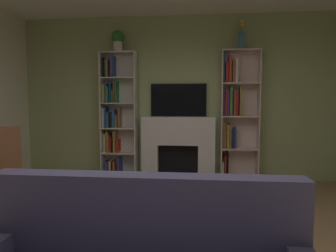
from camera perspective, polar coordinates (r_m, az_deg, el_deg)
The scene contains 7 objects.
wall_back_accent at distance 5.39m, azimuth 2.07°, elevation 5.35°, with size 5.80×0.06×2.85m, color #9FB077.
fireplace at distance 5.30m, azimuth 1.92°, elevation -3.80°, with size 1.38×0.53×1.10m.
tv at distance 5.33m, azimuth 2.02°, elevation 4.95°, with size 0.98×0.06×0.57m, color black.
bookshelf_left at distance 5.47m, azimuth -9.86°, elevation 1.53°, with size 0.63×0.28×2.22m.
bookshelf_right at distance 5.27m, azimuth 12.54°, elevation 2.33°, with size 0.63×0.28×2.22m.
potted_plant at distance 5.50m, azimuth -9.47°, elevation 15.78°, with size 0.22×0.22×0.37m.
vase_with_flowers at distance 5.33m, azimuth 13.73°, elevation 15.93°, with size 0.11×0.11×0.49m.
Camera 1 is at (0.42, -2.55, 1.37)m, focal length 32.17 mm.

